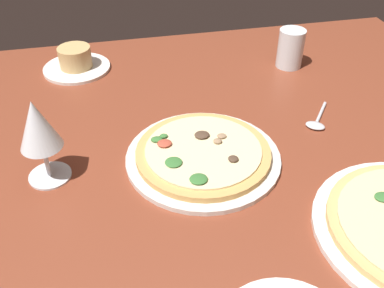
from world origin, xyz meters
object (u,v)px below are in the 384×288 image
spoon (317,122)px  water_glass (290,50)px  ramekin_on_saucer (76,62)px  wine_glass_far (38,128)px  pizza_main (203,155)px

spoon → water_glass: bearing=80.5°
ramekin_on_saucer → spoon: 60.82cm
ramekin_on_saucer → wine_glass_far: size_ratio=1.06×
pizza_main → wine_glass_far: wine_glass_far is taller
pizza_main → water_glass: (30.61, 32.46, 3.12)cm
ramekin_on_saucer → wine_glass_far: bearing=-97.2°
wine_glass_far → spoon: size_ratio=1.53×
pizza_main → ramekin_on_saucer: ramekin_on_saucer is taller
water_glass → spoon: water_glass is taller
pizza_main → water_glass: 44.73cm
pizza_main → ramekin_on_saucer: 47.95cm
pizza_main → spoon: pizza_main is taller
pizza_main → wine_glass_far: bearing=177.3°
wine_glass_far → spoon: 55.51cm
pizza_main → spoon: size_ratio=2.80×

